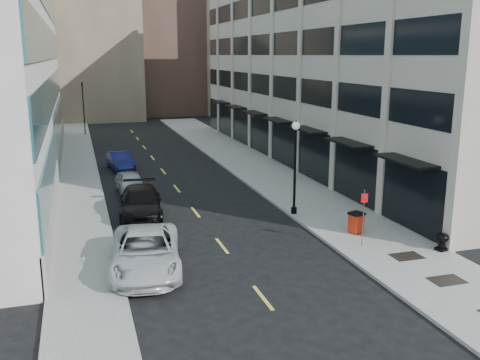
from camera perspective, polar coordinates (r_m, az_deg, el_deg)
ground at (r=19.39m, az=4.49°, el=-14.85°), size 160.00×160.00×0.00m
sidewalk_right at (r=39.53m, az=4.00°, el=-0.04°), size 5.00×80.00×0.15m
sidewalk_left at (r=36.99m, az=-16.70°, el=-1.50°), size 3.00×80.00×0.15m
building_right at (r=48.82m, az=11.78°, el=12.80°), size 15.30×46.50×18.25m
skyline_tan_near at (r=84.05m, az=-16.07°, el=16.05°), size 14.00×18.00×28.00m
skyline_brown at (r=89.40m, az=-8.16°, el=18.14°), size 12.00×16.00×34.00m
skyline_tan_far at (r=94.20m, az=-22.36°, el=13.40°), size 12.00×14.00×22.00m
skyline_stone at (r=85.44m, az=-0.51°, el=13.80°), size 10.00×14.00×20.00m
grate_mid at (r=23.69m, az=21.20°, el=-9.94°), size 1.40×1.00×0.01m
grate_far at (r=25.76m, az=17.36°, el=-7.76°), size 1.40×1.00×0.01m
road_centerline at (r=34.71m, az=-5.84°, el=-2.07°), size 0.15×68.20×0.01m
traffic_signal at (r=63.97m, az=-16.49°, el=9.63°), size 0.66×0.66×6.98m
car_white_van at (r=23.50m, az=-10.02°, el=-7.53°), size 3.73×6.60×1.74m
car_black_pickup at (r=31.16m, az=-10.56°, el=-2.41°), size 2.94×6.02×1.69m
car_silver_sedan at (r=36.46m, az=-11.58°, el=-0.31°), size 1.98×4.51×1.51m
car_blue_sedan at (r=44.26m, az=-12.63°, el=1.98°), size 2.04×4.63×1.48m
trash_bin at (r=28.18m, az=12.29°, el=-4.39°), size 0.85×0.85×1.10m
lamppost at (r=30.41m, az=5.90°, el=2.23°), size 0.45×0.45×5.46m
sign_post at (r=26.15m, az=13.06°, el=-3.17°), size 0.32×0.09×2.75m
urn_planter at (r=26.89m, az=20.74°, el=-5.99°), size 0.61×0.61×0.85m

